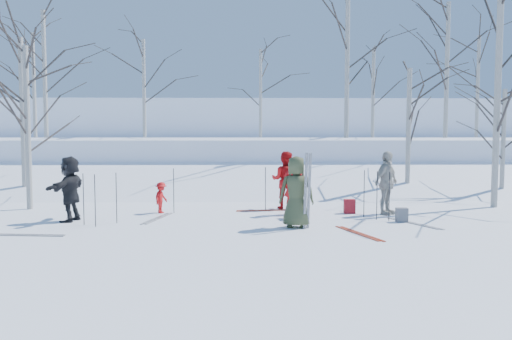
{
  "coord_description": "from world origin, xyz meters",
  "views": [
    {
      "loc": [
        -0.3,
        -13.12,
        2.32
      ],
      "look_at": [
        0.0,
        1.5,
        1.3
      ],
      "focal_mm": 35.0,
      "sensor_mm": 36.0,
      "label": 1
    }
  ],
  "objects_px": {
    "skier_red_seated": "(161,198)",
    "skier_red_north": "(294,185)",
    "backpack_red": "(350,206)",
    "backpack_grey": "(402,215)",
    "skier_grey_west": "(70,189)",
    "backpack_dark": "(295,203)",
    "skier_redor_behind": "(285,180)",
    "skier_cream_east": "(386,183)",
    "dog": "(292,209)",
    "skier_olive_center": "(296,192)"
  },
  "relations": [
    {
      "from": "skier_red_north",
      "to": "backpack_dark",
      "type": "bearing_deg",
      "value": -101.81
    },
    {
      "from": "skier_redor_behind",
      "to": "dog",
      "type": "xyz_separation_m",
      "value": [
        0.05,
        -2.05,
        -0.63
      ]
    },
    {
      "from": "backpack_red",
      "to": "backpack_dark",
      "type": "distance_m",
      "value": 1.75
    },
    {
      "from": "backpack_red",
      "to": "backpack_dark",
      "type": "height_order",
      "value": "backpack_red"
    },
    {
      "from": "skier_olive_center",
      "to": "skier_red_seated",
      "type": "distance_m",
      "value": 4.52
    },
    {
      "from": "skier_redor_behind",
      "to": "backpack_red",
      "type": "relative_size",
      "value": 4.31
    },
    {
      "from": "skier_red_seated",
      "to": "skier_grey_west",
      "type": "distance_m",
      "value": 2.64
    },
    {
      "from": "backpack_red",
      "to": "backpack_grey",
      "type": "distance_m",
      "value": 1.86
    },
    {
      "from": "skier_grey_west",
      "to": "dog",
      "type": "relative_size",
      "value": 2.72
    },
    {
      "from": "backpack_red",
      "to": "backpack_grey",
      "type": "height_order",
      "value": "backpack_red"
    },
    {
      "from": "skier_red_north",
      "to": "backpack_grey",
      "type": "bearing_deg",
      "value": 148.1
    },
    {
      "from": "skier_red_north",
      "to": "backpack_red",
      "type": "distance_m",
      "value": 1.79
    },
    {
      "from": "backpack_grey",
      "to": "skier_grey_west",
      "type": "bearing_deg",
      "value": 177.98
    },
    {
      "from": "skier_red_seated",
      "to": "skier_olive_center",
      "type": "bearing_deg",
      "value": -103.87
    },
    {
      "from": "backpack_grey",
      "to": "skier_cream_east",
      "type": "bearing_deg",
      "value": 92.86
    },
    {
      "from": "skier_red_north",
      "to": "backpack_grey",
      "type": "height_order",
      "value": "skier_red_north"
    },
    {
      "from": "skier_redor_behind",
      "to": "backpack_red",
      "type": "height_order",
      "value": "skier_redor_behind"
    },
    {
      "from": "skier_red_seated",
      "to": "dog",
      "type": "height_order",
      "value": "skier_red_seated"
    },
    {
      "from": "skier_redor_behind",
      "to": "backpack_dark",
      "type": "distance_m",
      "value": 0.8
    },
    {
      "from": "skier_cream_east",
      "to": "skier_grey_west",
      "type": "bearing_deg",
      "value": 142.36
    },
    {
      "from": "skier_red_north",
      "to": "skier_cream_east",
      "type": "xyz_separation_m",
      "value": [
        2.69,
        -0.11,
        0.08
      ]
    },
    {
      "from": "skier_olive_center",
      "to": "backpack_red",
      "type": "relative_size",
      "value": 4.29
    },
    {
      "from": "skier_olive_center",
      "to": "skier_red_seated",
      "type": "relative_size",
      "value": 1.94
    },
    {
      "from": "skier_redor_behind",
      "to": "skier_grey_west",
      "type": "xyz_separation_m",
      "value": [
        -5.98,
        -2.24,
        -0.02
      ]
    },
    {
      "from": "skier_red_seated",
      "to": "skier_cream_east",
      "type": "xyz_separation_m",
      "value": [
        6.64,
        -0.4,
        0.47
      ]
    },
    {
      "from": "skier_olive_center",
      "to": "skier_cream_east",
      "type": "bearing_deg",
      "value": -138.71
    },
    {
      "from": "skier_olive_center",
      "to": "dog",
      "type": "relative_size",
      "value": 2.78
    },
    {
      "from": "dog",
      "to": "backpack_dark",
      "type": "xyz_separation_m",
      "value": [
        0.24,
        1.8,
        -0.07
      ]
    },
    {
      "from": "skier_red_north",
      "to": "skier_grey_west",
      "type": "bearing_deg",
      "value": 4.89
    },
    {
      "from": "skier_cream_east",
      "to": "backpack_grey",
      "type": "bearing_deg",
      "value": -131.06
    },
    {
      "from": "skier_red_seated",
      "to": "skier_red_north",
      "type": "bearing_deg",
      "value": -75.65
    },
    {
      "from": "skier_red_north",
      "to": "skier_redor_behind",
      "type": "distance_m",
      "value": 1.18
    },
    {
      "from": "skier_grey_west",
      "to": "dog",
      "type": "distance_m",
      "value": 6.06
    },
    {
      "from": "skier_olive_center",
      "to": "skier_cream_east",
      "type": "xyz_separation_m",
      "value": [
        2.84,
        2.01,
        0.03
      ]
    },
    {
      "from": "skier_red_north",
      "to": "dog",
      "type": "xyz_separation_m",
      "value": [
        -0.13,
        -0.88,
        -0.58
      ]
    },
    {
      "from": "skier_grey_west",
      "to": "backpack_grey",
      "type": "xyz_separation_m",
      "value": [
        8.92,
        -0.31,
        -0.69
      ]
    },
    {
      "from": "backpack_red",
      "to": "backpack_dark",
      "type": "relative_size",
      "value": 1.05
    },
    {
      "from": "skier_cream_east",
      "to": "dog",
      "type": "bearing_deg",
      "value": 151.47
    },
    {
      "from": "backpack_grey",
      "to": "backpack_dark",
      "type": "distance_m",
      "value": 3.52
    },
    {
      "from": "skier_cream_east",
      "to": "dog",
      "type": "xyz_separation_m",
      "value": [
        -2.82,
        -0.78,
        -0.66
      ]
    },
    {
      "from": "dog",
      "to": "skier_olive_center",
      "type": "bearing_deg",
      "value": 77.14
    },
    {
      "from": "backpack_red",
      "to": "backpack_dark",
      "type": "bearing_deg",
      "value": 152.7
    },
    {
      "from": "skier_red_north",
      "to": "skier_red_seated",
      "type": "relative_size",
      "value": 1.84
    },
    {
      "from": "skier_redor_behind",
      "to": "skier_grey_west",
      "type": "relative_size",
      "value": 1.03
    },
    {
      "from": "dog",
      "to": "backpack_red",
      "type": "bearing_deg",
      "value": -162.97
    },
    {
      "from": "skier_grey_west",
      "to": "dog",
      "type": "xyz_separation_m",
      "value": [
        6.03,
        0.2,
        -0.61
      ]
    },
    {
      "from": "skier_cream_east",
      "to": "skier_grey_west",
      "type": "distance_m",
      "value": 8.91
    },
    {
      "from": "backpack_red",
      "to": "backpack_grey",
      "type": "bearing_deg",
      "value": -54.08
    },
    {
      "from": "skier_red_seated",
      "to": "backpack_red",
      "type": "relative_size",
      "value": 2.21
    },
    {
      "from": "skier_olive_center",
      "to": "skier_grey_west",
      "type": "bearing_deg",
      "value": -3.86
    }
  ]
}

